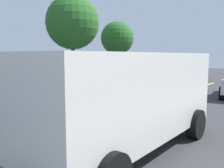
{
  "coord_description": "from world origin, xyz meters",
  "views": [
    {
      "loc": [
        -3.17,
        -5.05,
        2.15
      ],
      "look_at": [
        2.85,
        -0.55,
        1.27
      ],
      "focal_mm": 39.33,
      "sensor_mm": 36.0,
      "label": 1
    }
  ],
  "objects_px": {
    "tree_left_verge": "(117,38)",
    "tree_right_verge": "(72,23)",
    "white_van": "(124,95)",
    "car_white_crossing": "(157,75)"
  },
  "relations": [
    {
      "from": "white_van",
      "to": "tree_left_verge",
      "type": "xyz_separation_m",
      "value": [
        11.21,
        8.22,
        2.19
      ]
    },
    {
      "from": "tree_left_verge",
      "to": "car_white_crossing",
      "type": "bearing_deg",
      "value": -101.68
    },
    {
      "from": "car_white_crossing",
      "to": "tree_right_verge",
      "type": "xyz_separation_m",
      "value": [
        -4.05,
        3.78,
        3.28
      ]
    },
    {
      "from": "white_van",
      "to": "tree_left_verge",
      "type": "height_order",
      "value": "tree_left_verge"
    },
    {
      "from": "tree_left_verge",
      "to": "tree_right_verge",
      "type": "height_order",
      "value": "tree_right_verge"
    },
    {
      "from": "car_white_crossing",
      "to": "tree_left_verge",
      "type": "relative_size",
      "value": 0.99
    },
    {
      "from": "tree_left_verge",
      "to": "tree_right_verge",
      "type": "xyz_separation_m",
      "value": [
        -4.85,
        -0.09,
        0.68
      ]
    },
    {
      "from": "white_van",
      "to": "tree_right_verge",
      "type": "xyz_separation_m",
      "value": [
        6.37,
        8.13,
        2.87
      ]
    },
    {
      "from": "car_white_crossing",
      "to": "tree_left_verge",
      "type": "xyz_separation_m",
      "value": [
        0.8,
        3.87,
        2.6
      ]
    },
    {
      "from": "white_van",
      "to": "car_white_crossing",
      "type": "xyz_separation_m",
      "value": [
        10.42,
        4.36,
        -0.42
      ]
    }
  ]
}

